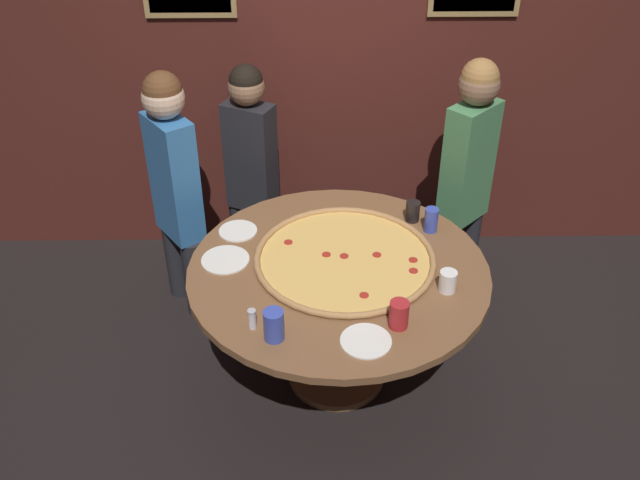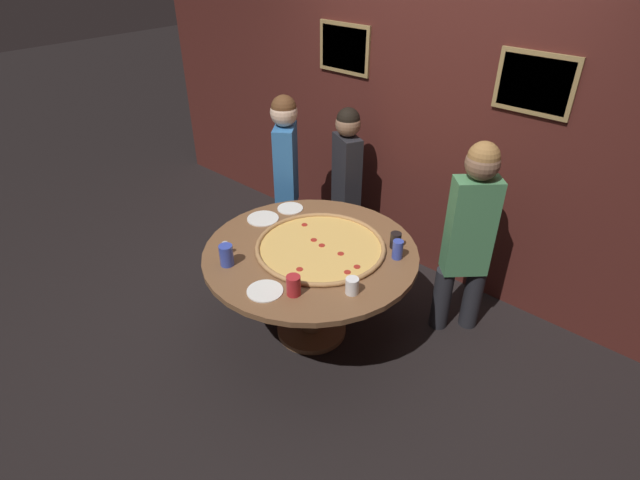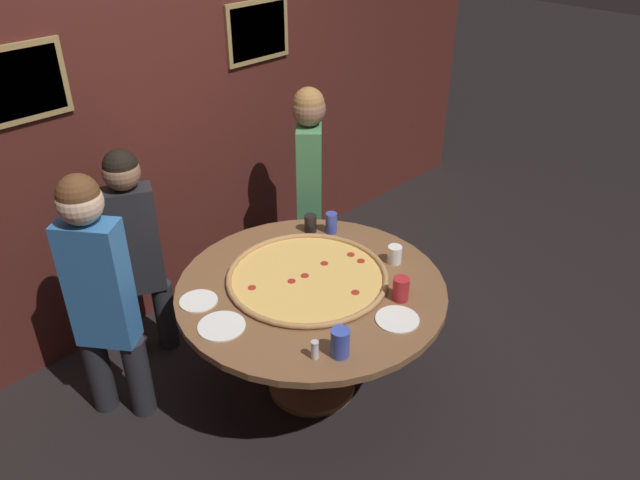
{
  "view_description": "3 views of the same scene",
  "coord_description": "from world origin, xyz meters",
  "views": [
    {
      "loc": [
        -0.13,
        -2.75,
        2.85
      ],
      "look_at": [
        -0.09,
        -0.05,
        0.95
      ],
      "focal_mm": 40.0,
      "sensor_mm": 36.0,
      "label": 1
    },
    {
      "loc": [
        1.93,
        -2.07,
        2.64
      ],
      "look_at": [
        0.12,
        -0.04,
        0.89
      ],
      "focal_mm": 28.0,
      "sensor_mm": 36.0,
      "label": 2
    },
    {
      "loc": [
        -1.93,
        -1.97,
        2.73
      ],
      "look_at": [
        0.13,
        0.06,
        0.95
      ],
      "focal_mm": 35.0,
      "sensor_mm": 36.0,
      "label": 3
    }
  ],
  "objects": [
    {
      "name": "giant_pizza",
      "position": [
        0.03,
        0.06,
        0.75
      ],
      "size": [
        0.9,
        0.9,
        0.03
      ],
      "color": "#EAB75B",
      "rests_on": "dining_table"
    },
    {
      "name": "drink_cup_centre_back",
      "position": [
        0.41,
        0.42,
        0.8
      ],
      "size": [
        0.08,
        0.08,
        0.11
      ],
      "primitive_type": "cylinder",
      "color": "black",
      "rests_on": "dining_table"
    },
    {
      "name": "drink_cup_front_edge",
      "position": [
        0.25,
        -0.42,
        0.81
      ],
      "size": [
        0.09,
        0.09,
        0.13
      ],
      "primitive_type": "cylinder",
      "color": "#B22328",
      "rests_on": "dining_table"
    },
    {
      "name": "ground_plane",
      "position": [
        0.0,
        0.0,
        0.0
      ],
      "size": [
        24.0,
        24.0,
        0.0
      ],
      "primitive_type": "plane",
      "color": "black"
    },
    {
      "name": "diner_side_left",
      "position": [
        0.76,
        0.78,
        0.85
      ],
      "size": [
        0.36,
        0.36,
        1.49
      ],
      "rotation": [
        0.0,
        0.0,
        -2.37
      ],
      "color": "#232328",
      "rests_on": "ground_plane"
    },
    {
      "name": "white_plate_right_side",
      "position": [
        -0.51,
        0.32,
        0.74
      ],
      "size": [
        0.2,
        0.2,
        0.01
      ],
      "primitive_type": "cylinder",
      "color": "white",
      "rests_on": "dining_table"
    },
    {
      "name": "drink_cup_far_right",
      "position": [
        0.5,
        -0.17,
        0.79
      ],
      "size": [
        0.08,
        0.08,
        0.1
      ],
      "primitive_type": "cylinder",
      "color": "white",
      "rests_on": "dining_table"
    },
    {
      "name": "diner_centre_back",
      "position": [
        -0.49,
        0.98,
        0.79
      ],
      "size": [
        0.37,
        0.27,
        1.39
      ],
      "rotation": [
        0.0,
        0.0,
        2.68
      ],
      "color": "#232328",
      "rests_on": "ground_plane"
    },
    {
      "name": "diner_far_left",
      "position": [
        -0.88,
        0.65,
        0.84
      ],
      "size": [
        0.33,
        0.38,
        1.49
      ],
      "rotation": [
        0.0,
        0.0,
        2.21
      ],
      "color": "#232328",
      "rests_on": "ground_plane"
    },
    {
      "name": "white_plate_beside_cup",
      "position": [
        0.1,
        -0.52,
        0.74
      ],
      "size": [
        0.22,
        0.22,
        0.01
      ],
      "primitive_type": "cylinder",
      "color": "white",
      "rests_on": "dining_table"
    },
    {
      "name": "dining_table",
      "position": [
        0.0,
        0.0,
        0.6
      ],
      "size": [
        1.47,
        1.47,
        0.74
      ],
      "color": "brown",
      "rests_on": "ground_plane"
    },
    {
      "name": "back_wall",
      "position": [
        0.0,
        1.34,
        1.3
      ],
      "size": [
        6.4,
        0.08,
        2.6
      ],
      "color": "#4C1E19",
      "rests_on": "ground_plane"
    },
    {
      "name": "white_plate_far_back",
      "position": [
        -0.56,
        0.07,
        0.74
      ],
      "size": [
        0.24,
        0.24,
        0.01
      ],
      "primitive_type": "cylinder",
      "color": "white",
      "rests_on": "dining_table"
    },
    {
      "name": "drink_cup_near_right",
      "position": [
        0.49,
        0.32,
        0.81
      ],
      "size": [
        0.07,
        0.07,
        0.13
      ],
      "primitive_type": "cylinder",
      "color": "#384CB7",
      "rests_on": "dining_table"
    },
    {
      "name": "drink_cup_far_left",
      "position": [
        -0.29,
        -0.49,
        0.81
      ],
      "size": [
        0.09,
        0.09,
        0.15
      ],
      "primitive_type": "cylinder",
      "color": "#384CB7",
      "rests_on": "dining_table"
    },
    {
      "name": "condiment_shaker",
      "position": [
        -0.39,
        -0.42,
        0.79
      ],
      "size": [
        0.04,
        0.04,
        0.1
      ],
      "color": "silver",
      "rests_on": "dining_table"
    }
  ]
}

